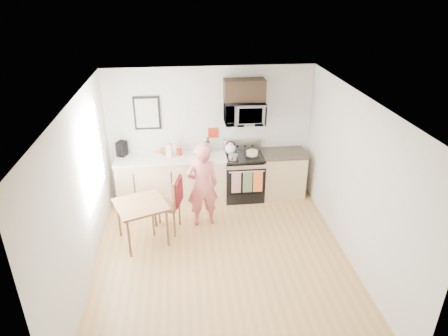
{
  "coord_description": "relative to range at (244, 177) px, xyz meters",
  "views": [
    {
      "loc": [
        -0.53,
        -5.08,
        4.08
      ],
      "look_at": [
        0.13,
        1.0,
        1.14
      ],
      "focal_mm": 32.0,
      "sensor_mm": 36.0,
      "label": 1
    }
  ],
  "objects": [
    {
      "name": "dining_table",
      "position": [
        -1.91,
        -1.33,
        0.21
      ],
      "size": [
        0.88,
        0.88,
        0.73
      ],
      "rotation": [
        0.0,
        0.0,
        0.38
      ],
      "color": "brown",
      "rests_on": "floor"
    },
    {
      "name": "ceiling",
      "position": [
        -0.63,
        -1.98,
        2.16
      ],
      "size": [
        4.0,
        4.6,
        0.04
      ],
      "primitive_type": "cube",
      "color": "silver",
      "rests_on": "back_wall"
    },
    {
      "name": "pot",
      "position": [
        -0.24,
        -0.18,
        0.54
      ],
      "size": [
        0.19,
        0.31,
        0.09
      ],
      "rotation": [
        0.0,
        0.0,
        -0.27
      ],
      "color": "#BCBCC1",
      "rests_on": "range"
    },
    {
      "name": "left_wall",
      "position": [
        -2.63,
        -1.98,
        0.86
      ],
      "size": [
        0.04,
        4.6,
        2.6
      ],
      "primitive_type": "cube",
      "color": "silver",
      "rests_on": "floor"
    },
    {
      "name": "kettle",
      "position": [
        -0.26,
        0.1,
        0.6
      ],
      "size": [
        0.21,
        0.21,
        0.27
      ],
      "color": "white",
      "rests_on": "range"
    },
    {
      "name": "cabinet_right",
      "position": [
        0.8,
        0.02,
        0.01
      ],
      "size": [
        0.84,
        0.6,
        0.9
      ],
      "primitive_type": "cube",
      "color": "#D2AD86",
      "rests_on": "floor"
    },
    {
      "name": "window",
      "position": [
        -2.59,
        -1.18,
        1.11
      ],
      "size": [
        0.06,
        1.4,
        1.5
      ],
      "color": "silver",
      "rests_on": "left_wall"
    },
    {
      "name": "upper_cabinet",
      "position": [
        -0.0,
        0.15,
        1.74
      ],
      "size": [
        0.76,
        0.35,
        0.4
      ],
      "primitive_type": "cube",
      "color": "black",
      "rests_on": "back_wall"
    },
    {
      "name": "countertop_left",
      "position": [
        -1.43,
        0.02,
        0.48
      ],
      "size": [
        2.14,
        0.64,
        0.04
      ],
      "primitive_type": "cube",
      "color": "silver",
      "rests_on": "cabinet_left"
    },
    {
      "name": "floor",
      "position": [
        -0.63,
        -1.98,
        -0.44
      ],
      "size": [
        4.6,
        4.6,
        0.0
      ],
      "primitive_type": "plane",
      "color": "#AB7C42",
      "rests_on": "ground"
    },
    {
      "name": "front_wall",
      "position": [
        -0.63,
        -4.28,
        0.86
      ],
      "size": [
        4.0,
        0.04,
        2.6
      ],
      "primitive_type": "cube",
      "color": "silver",
      "rests_on": "floor"
    },
    {
      "name": "countertop_right",
      "position": [
        0.8,
        0.02,
        0.48
      ],
      "size": [
        0.88,
        0.64,
        0.04
      ],
      "primitive_type": "cube",
      "color": "black",
      "rests_on": "cabinet_right"
    },
    {
      "name": "bread_bag",
      "position": [
        -0.9,
        -0.15,
        0.55
      ],
      "size": [
        0.29,
        0.2,
        0.1
      ],
      "primitive_type": "cube",
      "rotation": [
        0.0,
        0.0,
        -0.31
      ],
      "color": "tan",
      "rests_on": "countertop_left"
    },
    {
      "name": "wall_art",
      "position": [
        -1.83,
        0.3,
        1.31
      ],
      "size": [
        0.5,
        0.04,
        0.65
      ],
      "color": "black",
      "rests_on": "back_wall"
    },
    {
      "name": "back_wall",
      "position": [
        -0.63,
        0.32,
        0.86
      ],
      "size": [
        4.0,
        0.04,
        2.6
      ],
      "primitive_type": "cube",
      "color": "silver",
      "rests_on": "floor"
    },
    {
      "name": "right_wall",
      "position": [
        1.37,
        -1.98,
        0.86
      ],
      "size": [
        0.04,
        4.6,
        2.6
      ],
      "primitive_type": "cube",
      "color": "silver",
      "rests_on": "floor"
    },
    {
      "name": "cabinet_left",
      "position": [
        -1.43,
        0.02,
        0.01
      ],
      "size": [
        2.1,
        0.6,
        0.9
      ],
      "primitive_type": "cube",
      "color": "#D2AD86",
      "rests_on": "floor"
    },
    {
      "name": "milk_carton",
      "position": [
        -1.45,
        0.04,
        0.64
      ],
      "size": [
        0.12,
        0.12,
        0.27
      ],
      "primitive_type": "cube",
      "rotation": [
        0.0,
        0.0,
        -0.22
      ],
      "color": "tan",
      "rests_on": "countertop_left"
    },
    {
      "name": "cake",
      "position": [
        0.15,
        -0.03,
        0.53
      ],
      "size": [
        0.28,
        0.28,
        0.09
      ],
      "color": "black",
      "rests_on": "range"
    },
    {
      "name": "person",
      "position": [
        -0.88,
        -0.89,
        0.34
      ],
      "size": [
        0.61,
        0.45,
        1.55
      ],
      "primitive_type": "imported",
      "rotation": [
        0.0,
        0.0,
        3.29
      ],
      "color": "#BA3F33",
      "rests_on": "floor"
    },
    {
      "name": "range",
      "position": [
        0.0,
        0.0,
        0.0
      ],
      "size": [
        0.76,
        0.7,
        1.16
      ],
      "color": "black",
      "rests_on": "floor"
    },
    {
      "name": "fruit_bowl",
      "position": [
        -1.64,
        0.2,
        0.54
      ],
      "size": [
        0.27,
        0.27,
        0.1
      ],
      "color": "white",
      "rests_on": "countertop_left"
    },
    {
      "name": "wall_trivet",
      "position": [
        -0.58,
        0.31,
        0.86
      ],
      "size": [
        0.2,
        0.02,
        0.2
      ],
      "primitive_type": "cube",
      "color": "#B4270F",
      "rests_on": "back_wall"
    },
    {
      "name": "microwave",
      "position": [
        -0.0,
        0.1,
        1.32
      ],
      "size": [
        0.76,
        0.51,
        0.42
      ],
      "primitive_type": "imported",
      "color": "#BCBCC1",
      "rests_on": "back_wall"
    },
    {
      "name": "knife_block",
      "position": [
        -0.7,
        0.18,
        0.61
      ],
      "size": [
        0.12,
        0.15,
        0.21
      ],
      "primitive_type": "cube",
      "rotation": [
        0.0,
        0.0,
        -0.17
      ],
      "color": "brown",
      "rests_on": "countertop_left"
    },
    {
      "name": "coffee_maker",
      "position": [
        -2.36,
        0.2,
        0.64
      ],
      "size": [
        0.22,
        0.26,
        0.28
      ],
      "rotation": [
        0.0,
        0.0,
        -0.38
      ],
      "color": "black",
      "rests_on": "countertop_left"
    },
    {
      "name": "chair",
      "position": [
        -1.38,
        -1.08,
        0.24
      ],
      "size": [
        0.58,
        0.54,
        1.05
      ],
      "rotation": [
        0.0,
        0.0,
        -0.24
      ],
      "color": "brown",
      "rests_on": "floor"
    },
    {
      "name": "utensil_crock",
      "position": [
        -1.26,
        0.12,
        0.63
      ],
      "size": [
        0.11,
        0.11,
        0.32
      ],
      "color": "#B4270F",
      "rests_on": "countertop_left"
    }
  ]
}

